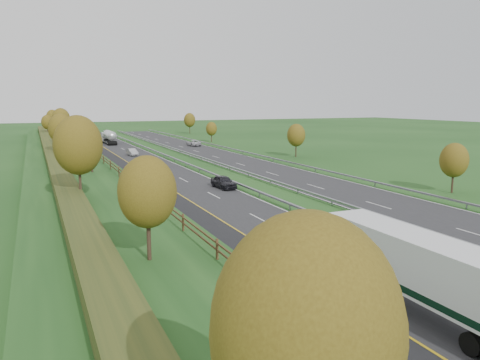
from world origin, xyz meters
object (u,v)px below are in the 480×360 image
object	(u,v)px
box_lorry	(407,265)
car_silver_mid	(132,152)
car_dark_near	(224,182)
road_tanker	(109,137)
car_small_far	(91,135)
car_oncoming	(194,143)

from	to	relation	value
box_lorry	car_silver_mid	bearing A→B (deg)	89.51
car_dark_near	car_silver_mid	distance (m)	41.56
road_tanker	car_dark_near	bearing A→B (deg)	-87.13
road_tanker	car_small_far	world-z (taller)	road_tanker
car_dark_near	car_silver_mid	xyz separation A→B (m)	(-3.44, 41.41, -0.10)
road_tanker	car_small_far	xyz separation A→B (m)	(-2.06, 22.84, -1.01)
car_dark_near	car_oncoming	size ratio (longest dim) A/B	0.90
road_tanker	car_oncoming	distance (m)	23.28
car_small_far	car_oncoming	bearing A→B (deg)	-56.32
car_silver_mid	box_lorry	bearing A→B (deg)	-95.20
box_lorry	car_oncoming	bearing A→B (deg)	78.56
box_lorry	road_tanker	size ratio (longest dim) A/B	1.45
car_dark_near	box_lorry	bearing A→B (deg)	-100.40
car_silver_mid	car_oncoming	distance (m)	23.64
road_tanker	car_dark_near	xyz separation A→B (m)	(3.56, -71.07, -1.02)
car_silver_mid	car_oncoming	bearing A→B (deg)	35.35
car_small_far	car_oncoming	distance (m)	42.44
box_lorry	car_dark_near	world-z (taller)	box_lorry
car_small_far	car_oncoming	world-z (taller)	car_small_far
car_dark_near	car_silver_mid	bearing A→B (deg)	90.82
car_silver_mid	car_small_far	distance (m)	52.54
car_silver_mid	road_tanker	bearing A→B (deg)	85.54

